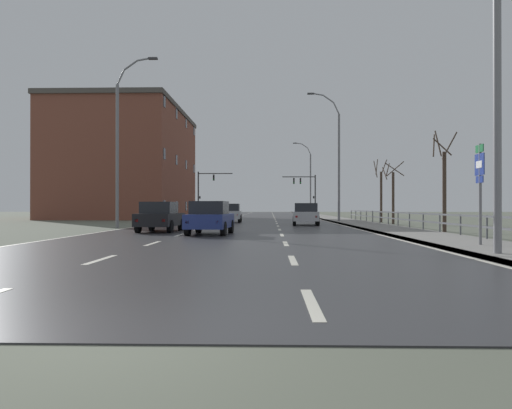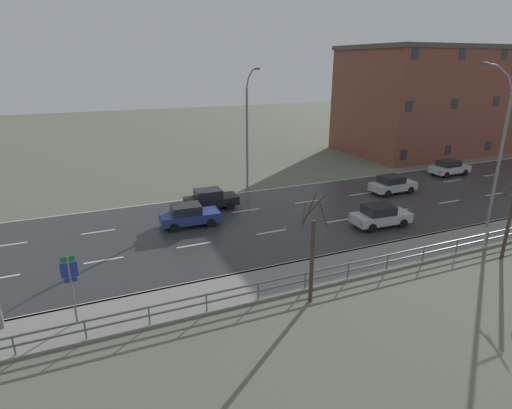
{
  "view_description": "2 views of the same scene",
  "coord_description": "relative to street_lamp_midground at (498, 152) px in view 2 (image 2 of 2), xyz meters",
  "views": [
    {
      "loc": [
        1.77,
        -4.69,
        1.31
      ],
      "look_at": [
        0.02,
        59.49,
        1.61
      ],
      "focal_mm": 35.23,
      "sensor_mm": 36.0,
      "label": 1
    },
    {
      "loc": [
        25.93,
        12.28,
        10.94
      ],
      "look_at": [
        0.0,
        23.46,
        1.27
      ],
      "focal_mm": 29.28,
      "sensor_mm": 36.0,
      "label": 2
    }
  ],
  "objects": [
    {
      "name": "ground_plane",
      "position": [
        -7.42,
        10.39,
        -5.4
      ],
      "size": [
        160.0,
        160.0,
        0.12
      ],
      "color": "#5B6051"
    },
    {
      "name": "guardrail",
      "position": [
        2.43,
        -11.83,
        -4.63
      ],
      "size": [
        0.07,
        38.79,
        1.0
      ],
      "color": "#515459",
      "rests_on": "ground"
    },
    {
      "name": "street_lamp_midground",
      "position": [
        0.0,
        0.0,
        0.0
      ],
      "size": [
        2.76,
        0.24,
        10.95
      ],
      "color": "slate",
      "rests_on": "ground"
    },
    {
      "name": "street_lamp_left_bank",
      "position": [
        -14.85,
        -11.73,
        -0.19
      ],
      "size": [
        2.58,
        0.24,
        10.53
      ],
      "color": "slate",
      "rests_on": "ground"
    },
    {
      "name": "highway_sign",
      "position": [
        0.97,
        -26.35,
        -3.22
      ],
      "size": [
        0.09,
        0.68,
        3.29
      ],
      "color": "slate",
      "rests_on": "ground"
    },
    {
      "name": "car_distant",
      "position": [
        -8.94,
        -0.49,
        -4.53
      ],
      "size": [
        1.9,
        4.13,
        1.57
      ],
      "rotation": [
        0.0,
        0.0,
        0.02
      ],
      "color": "#B7B7BC",
      "rests_on": "ground"
    },
    {
      "name": "car_near_right",
      "position": [
        -11.35,
        -16.33,
        -4.53
      ],
      "size": [
        1.94,
        4.15,
        1.57
      ],
      "rotation": [
        0.0,
        0.0,
        -0.03
      ],
      "color": "black",
      "rests_on": "ground"
    },
    {
      "name": "car_near_left",
      "position": [
        -11.58,
        9.04,
        -4.53
      ],
      "size": [
        1.87,
        4.12,
        1.57
      ],
      "rotation": [
        0.0,
        0.0,
        0.01
      ],
      "color": "#B7B7BC",
      "rests_on": "ground"
    },
    {
      "name": "car_far_right",
      "position": [
        -8.44,
        -18.82,
        -4.53
      ],
      "size": [
        2.01,
        4.19,
        1.57
      ],
      "rotation": [
        0.0,
        0.0,
        -0.05
      ],
      "color": "navy",
      "rests_on": "ground"
    },
    {
      "name": "car_mid_centre",
      "position": [
        -3.07,
        -6.58,
        -4.53
      ],
      "size": [
        2.02,
        4.19,
        1.57
      ],
      "rotation": [
        0.0,
        0.0,
        -0.06
      ],
      "color": "#B7B7BC",
      "rests_on": "ground"
    },
    {
      "name": "brick_building",
      "position": [
        -22.51,
        16.73,
        1.09
      ],
      "size": [
        13.12,
        22.29,
        12.83
      ],
      "color": "brown",
      "rests_on": "ground"
    },
    {
      "name": "bare_tree_near",
      "position": [
        3.42,
        -15.99,
        -2.88
      ],
      "size": [
        1.34,
        1.41,
        5.32
      ],
      "color": "#423328",
      "rests_on": "ground"
    },
    {
      "name": "bare_tree_mid",
      "position": [
        3.87,
        -3.32,
        -2.99
      ],
      "size": [
        1.72,
        1.81,
        4.87
      ],
      "color": "#423328",
      "rests_on": "ground"
    }
  ]
}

